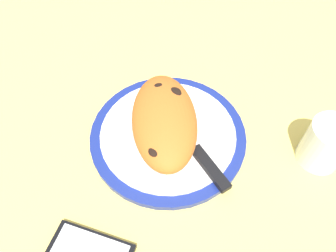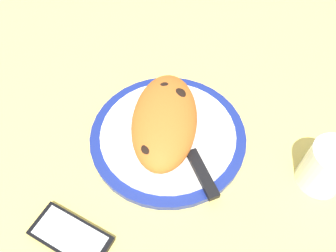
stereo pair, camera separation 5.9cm
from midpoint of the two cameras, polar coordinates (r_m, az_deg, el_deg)
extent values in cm
cube|color=#EACC60|center=(63.47, 2.67, -2.93)|extent=(150.00, 150.00, 3.00)
cylinder|color=navy|center=(61.67, 2.74, -1.82)|extent=(30.01, 30.01, 1.35)
cylinder|color=white|center=(60.99, 2.77, -1.38)|extent=(26.04, 26.04, 0.30)
ellipsoid|color=#C16023|center=(58.42, 2.29, 0.94)|extent=(23.95, 15.74, 6.66)
ellipsoid|color=black|center=(60.44, 2.42, 6.81)|extent=(2.54, 2.49, 0.85)
ellipsoid|color=black|center=(52.74, -0.63, -4.35)|extent=(2.30, 2.10, 0.74)
ellipsoid|color=black|center=(59.35, 4.71, 5.52)|extent=(3.93, 3.89, 1.03)
ellipsoid|color=black|center=(56.79, 1.89, 3.41)|extent=(3.27, 2.86, 0.95)
cube|color=silver|center=(60.78, -3.38, -1.13)|extent=(12.78, 3.69, 0.40)
cube|color=silver|center=(56.46, -1.01, -7.83)|extent=(4.38, 3.02, 0.40)
cube|color=silver|center=(61.77, 4.24, 0.08)|extent=(13.53, 5.36, 0.40)
cube|color=black|center=(56.22, 9.19, -8.65)|extent=(9.92, 4.66, 1.20)
cube|color=black|center=(54.75, -13.97, -18.87)|extent=(12.10, 14.10, 1.00)
cube|color=white|center=(54.21, -14.10, -18.68)|extent=(10.50, 12.30, 0.16)
cylinder|color=silver|center=(61.23, 29.18, -6.65)|extent=(7.89, 7.89, 8.96)
cylinder|color=silver|center=(62.46, 28.60, -7.39)|extent=(7.26, 7.26, 5.38)
camera|label=1|loc=(0.03, -87.13, 3.92)|focal=34.02mm
camera|label=2|loc=(0.03, 92.87, -3.92)|focal=34.02mm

